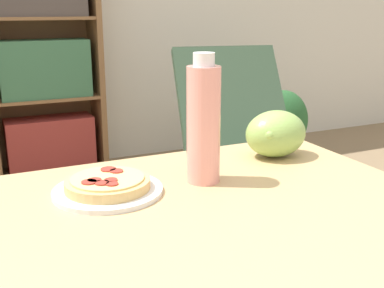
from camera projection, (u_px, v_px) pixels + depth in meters
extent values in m
cube|color=tan|center=(158.00, 226.00, 0.87)|extent=(1.12, 0.71, 0.03)
cylinder|color=tan|center=(282.00, 268.00, 1.43)|extent=(0.06, 0.06, 0.70)
cylinder|color=white|center=(108.00, 191.00, 0.98)|extent=(0.22, 0.22, 0.01)
cylinder|color=#DBB26B|center=(108.00, 184.00, 0.97)|extent=(0.17, 0.17, 0.02)
cylinder|color=#EACC7A|center=(107.00, 178.00, 0.97)|extent=(0.15, 0.15, 0.00)
cylinder|color=#A83328|center=(108.00, 169.00, 1.01)|extent=(0.03, 0.03, 0.00)
cylinder|color=#A83328|center=(115.00, 171.00, 1.00)|extent=(0.03, 0.03, 0.00)
cylinder|color=#A83328|center=(102.00, 183.00, 0.93)|extent=(0.03, 0.03, 0.00)
cylinder|color=#A83328|center=(111.00, 180.00, 0.95)|extent=(0.03, 0.03, 0.00)
cylinder|color=#A83328|center=(112.00, 184.00, 0.93)|extent=(0.02, 0.02, 0.00)
cylinder|color=#A83328|center=(94.00, 180.00, 0.95)|extent=(0.03, 0.03, 0.00)
cylinder|color=#A83328|center=(89.00, 182.00, 0.94)|extent=(0.03, 0.03, 0.00)
ellipsoid|color=#93BC5B|center=(276.00, 134.00, 1.20)|extent=(0.16, 0.12, 0.12)
sphere|color=#93BC5B|center=(258.00, 139.00, 1.19)|extent=(0.03, 0.03, 0.03)
sphere|color=#93BC5B|center=(283.00, 132.00, 1.21)|extent=(0.02, 0.02, 0.02)
sphere|color=#93BC5B|center=(270.00, 135.00, 1.15)|extent=(0.03, 0.03, 0.03)
sphere|color=#93BC5B|center=(296.00, 144.00, 1.22)|extent=(0.02, 0.02, 0.02)
sphere|color=#93BC5B|center=(287.00, 142.00, 1.22)|extent=(0.03, 0.03, 0.03)
sphere|color=#93BC5B|center=(294.00, 128.00, 1.19)|extent=(0.02, 0.02, 0.02)
sphere|color=#93BC5B|center=(258.00, 137.00, 1.23)|extent=(0.03, 0.03, 0.03)
sphere|color=#93BC5B|center=(276.00, 131.00, 1.22)|extent=(0.02, 0.02, 0.02)
cylinder|color=pink|center=(203.00, 125.00, 1.01)|extent=(0.07, 0.07, 0.25)
cylinder|color=white|center=(204.00, 59.00, 0.97)|extent=(0.04, 0.04, 0.03)
cube|color=black|center=(241.00, 201.00, 2.70)|extent=(0.67, 0.66, 0.10)
cube|color=#334733|center=(250.00, 152.00, 2.55)|extent=(0.71, 0.62, 0.14)
cube|color=#334733|center=(231.00, 97.00, 2.76)|extent=(0.69, 0.53, 0.55)
cube|color=brown|center=(95.00, 56.00, 3.23)|extent=(0.04, 0.32, 1.56)
cube|color=brown|center=(40.00, 57.00, 3.22)|extent=(0.72, 0.01, 1.56)
cube|color=brown|center=(52.00, 170.00, 3.30)|extent=(0.65, 0.30, 0.02)
cube|color=#99332D|center=(51.00, 144.00, 3.23)|extent=(0.56, 0.22, 0.36)
cube|color=brown|center=(46.00, 98.00, 3.16)|extent=(0.65, 0.30, 0.02)
cube|color=#3D704C|center=(44.00, 69.00, 3.09)|extent=(0.56, 0.22, 0.36)
cube|color=brown|center=(40.00, 18.00, 3.02)|extent=(0.65, 0.30, 0.02)
cylinder|color=#70665B|center=(280.00, 154.00, 3.44)|extent=(0.30, 0.30, 0.18)
ellipsoid|color=#285B2D|center=(282.00, 121.00, 3.37)|extent=(0.38, 0.32, 0.43)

